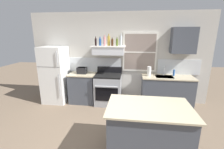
# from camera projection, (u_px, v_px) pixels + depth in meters

# --- Properties ---
(ground_plane) EXTENTS (16.00, 16.00, 0.00)m
(ground_plane) POSITION_uv_depth(u_px,v_px,m) (106.00, 146.00, 2.91)
(ground_plane) COLOR #7A6651
(back_wall) EXTENTS (5.40, 0.11, 2.70)m
(back_wall) POSITION_uv_depth(u_px,v_px,m) (119.00, 58.00, 4.69)
(back_wall) COLOR beige
(back_wall) RESTS_ON ground_plane
(refrigerator) EXTENTS (0.70, 0.72, 1.71)m
(refrigerator) POSITION_uv_depth(u_px,v_px,m) (55.00, 75.00, 4.70)
(refrigerator) COLOR white
(refrigerator) RESTS_ON ground_plane
(counter_left_of_stove) EXTENTS (0.79, 0.63, 0.91)m
(counter_left_of_stove) POSITION_uv_depth(u_px,v_px,m) (83.00, 88.00, 4.75)
(counter_left_of_stove) COLOR #474C56
(counter_left_of_stove) RESTS_ON ground_plane
(toaster) EXTENTS (0.30, 0.20, 0.19)m
(toaster) POSITION_uv_depth(u_px,v_px,m) (82.00, 70.00, 4.61)
(toaster) COLOR black
(toaster) RESTS_ON counter_left_of_stove
(stove_range) EXTENTS (0.76, 0.69, 1.09)m
(stove_range) POSITION_uv_depth(u_px,v_px,m) (108.00, 89.00, 4.61)
(stove_range) COLOR #9EA0A5
(stove_range) RESTS_ON ground_plane
(range_hood_shelf) EXTENTS (0.96, 0.52, 0.24)m
(range_hood_shelf) POSITION_uv_depth(u_px,v_px,m) (109.00, 50.00, 4.40)
(range_hood_shelf) COLOR silver
(bottle_balsamic_dark) EXTENTS (0.06, 0.06, 0.26)m
(bottle_balsamic_dark) POSITION_uv_depth(u_px,v_px,m) (96.00, 42.00, 4.34)
(bottle_balsamic_dark) COLOR black
(bottle_balsamic_dark) RESTS_ON range_hood_shelf
(bottle_blue_liqueur) EXTENTS (0.07, 0.07, 0.25)m
(bottle_blue_liqueur) POSITION_uv_depth(u_px,v_px,m) (100.00, 42.00, 4.37)
(bottle_blue_liqueur) COLOR #1E478C
(bottle_blue_liqueur) RESTS_ON range_hood_shelf
(bottle_rose_pink) EXTENTS (0.07, 0.07, 0.30)m
(bottle_rose_pink) POSITION_uv_depth(u_px,v_px,m) (105.00, 41.00, 4.34)
(bottle_rose_pink) COLOR #C67F84
(bottle_rose_pink) RESTS_ON range_hood_shelf
(bottle_champagne_gold_foil) EXTENTS (0.08, 0.08, 0.33)m
(bottle_champagne_gold_foil) POSITION_uv_depth(u_px,v_px,m) (109.00, 41.00, 4.36)
(bottle_champagne_gold_foil) COLOR #B29333
(bottle_champagne_gold_foil) RESTS_ON range_hood_shelf
(bottle_brown_stout) EXTENTS (0.06, 0.06, 0.23)m
(bottle_brown_stout) POSITION_uv_depth(u_px,v_px,m) (112.00, 42.00, 4.31)
(bottle_brown_stout) COLOR #381E0F
(bottle_brown_stout) RESTS_ON range_hood_shelf
(bottle_olive_oil_square) EXTENTS (0.06, 0.06, 0.24)m
(bottle_olive_oil_square) POSITION_uv_depth(u_px,v_px,m) (117.00, 42.00, 4.31)
(bottle_olive_oil_square) COLOR #4C601E
(bottle_olive_oil_square) RESTS_ON range_hood_shelf
(bottle_clear_tall) EXTENTS (0.06, 0.06, 0.35)m
(bottle_clear_tall) POSITION_uv_depth(u_px,v_px,m) (121.00, 41.00, 4.31)
(bottle_clear_tall) COLOR silver
(bottle_clear_tall) RESTS_ON range_hood_shelf
(counter_right_with_sink) EXTENTS (1.43, 0.63, 0.91)m
(counter_right_with_sink) POSITION_uv_depth(u_px,v_px,m) (166.00, 91.00, 4.43)
(counter_right_with_sink) COLOR #474C56
(counter_right_with_sink) RESTS_ON ground_plane
(sink_faucet) EXTENTS (0.03, 0.17, 0.28)m
(sink_faucet) POSITION_uv_depth(u_px,v_px,m) (164.00, 70.00, 4.37)
(sink_faucet) COLOR silver
(sink_faucet) RESTS_ON counter_right_with_sink
(paper_towel_roll) EXTENTS (0.11, 0.11, 0.27)m
(paper_towel_roll) POSITION_uv_depth(u_px,v_px,m) (149.00, 71.00, 4.35)
(paper_towel_roll) COLOR white
(paper_towel_roll) RESTS_ON counter_right_with_sink
(dish_soap_bottle) EXTENTS (0.06, 0.06, 0.18)m
(dish_soap_bottle) POSITION_uv_depth(u_px,v_px,m) (174.00, 73.00, 4.36)
(dish_soap_bottle) COLOR blue
(dish_soap_bottle) RESTS_ON counter_right_with_sink
(kitchen_island) EXTENTS (1.40, 0.90, 0.91)m
(kitchen_island) POSITION_uv_depth(u_px,v_px,m) (148.00, 130.00, 2.65)
(kitchen_island) COLOR #474C56
(kitchen_island) RESTS_ON ground_plane
(upper_cabinet_right) EXTENTS (0.64, 0.32, 0.70)m
(upper_cabinet_right) POSITION_uv_depth(u_px,v_px,m) (183.00, 40.00, 4.15)
(upper_cabinet_right) COLOR #474C56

